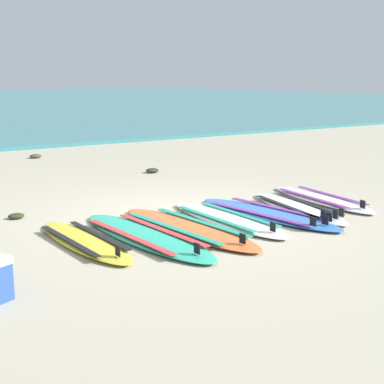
{
  "coord_description": "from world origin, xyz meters",
  "views": [
    {
      "loc": [
        -3.79,
        -6.02,
        1.85
      ],
      "look_at": [
        0.34,
        0.35,
        0.25
      ],
      "focal_mm": 51.94,
      "sensor_mm": 36.0,
      "label": 1
    }
  ],
  "objects_px": {
    "surfboard_0": "(84,241)",
    "surfboard_3": "(227,219)",
    "surfboard_6": "(321,199)",
    "surfboard_5": "(298,208)",
    "surfboard_1": "(145,236)",
    "surfboard_4": "(267,214)",
    "surfboard_2": "(187,228)"
  },
  "relations": [
    {
      "from": "surfboard_1",
      "to": "surfboard_2",
      "type": "height_order",
      "value": "same"
    },
    {
      "from": "surfboard_3",
      "to": "surfboard_6",
      "type": "xyz_separation_m",
      "value": [
        1.9,
        0.18,
        0.0
      ]
    },
    {
      "from": "surfboard_2",
      "to": "surfboard_5",
      "type": "distance_m",
      "value": 1.86
    },
    {
      "from": "surfboard_3",
      "to": "surfboard_4",
      "type": "relative_size",
      "value": 0.91
    },
    {
      "from": "surfboard_0",
      "to": "surfboard_6",
      "type": "height_order",
      "value": "same"
    },
    {
      "from": "surfboard_0",
      "to": "surfboard_3",
      "type": "height_order",
      "value": "same"
    },
    {
      "from": "surfboard_0",
      "to": "surfboard_5",
      "type": "relative_size",
      "value": 0.94
    },
    {
      "from": "surfboard_1",
      "to": "surfboard_3",
      "type": "xyz_separation_m",
      "value": [
        1.24,
        0.1,
        0.0
      ]
    },
    {
      "from": "surfboard_5",
      "to": "surfboard_6",
      "type": "distance_m",
      "value": 0.73
    },
    {
      "from": "surfboard_3",
      "to": "surfboard_0",
      "type": "bearing_deg",
      "value": 177.44
    },
    {
      "from": "surfboard_4",
      "to": "surfboard_3",
      "type": "bearing_deg",
      "value": 174.22
    },
    {
      "from": "surfboard_0",
      "to": "surfboard_5",
      "type": "height_order",
      "value": "same"
    },
    {
      "from": "surfboard_0",
      "to": "surfboard_4",
      "type": "distance_m",
      "value": 2.55
    },
    {
      "from": "surfboard_1",
      "to": "surfboard_4",
      "type": "xyz_separation_m",
      "value": [
        1.87,
        0.04,
        0.0
      ]
    },
    {
      "from": "surfboard_3",
      "to": "surfboard_6",
      "type": "bearing_deg",
      "value": 5.47
    },
    {
      "from": "surfboard_0",
      "to": "surfboard_5",
      "type": "xyz_separation_m",
      "value": [
        3.12,
        -0.13,
        0.0
      ]
    },
    {
      "from": "surfboard_2",
      "to": "surfboard_0",
      "type": "bearing_deg",
      "value": 172.31
    },
    {
      "from": "surfboard_0",
      "to": "surfboard_1",
      "type": "distance_m",
      "value": 0.7
    },
    {
      "from": "surfboard_3",
      "to": "surfboard_6",
      "type": "height_order",
      "value": "same"
    },
    {
      "from": "surfboard_6",
      "to": "surfboard_5",
      "type": "bearing_deg",
      "value": -162.19
    },
    {
      "from": "surfboard_0",
      "to": "surfboard_2",
      "type": "distance_m",
      "value": 1.27
    },
    {
      "from": "surfboard_3",
      "to": "surfboard_4",
      "type": "distance_m",
      "value": 0.63
    },
    {
      "from": "surfboard_0",
      "to": "surfboard_2",
      "type": "xyz_separation_m",
      "value": [
        1.26,
        -0.17,
        -0.0
      ]
    },
    {
      "from": "surfboard_2",
      "to": "surfboard_4",
      "type": "relative_size",
      "value": 1.03
    },
    {
      "from": "surfboard_2",
      "to": "surfboard_5",
      "type": "xyz_separation_m",
      "value": [
        1.86,
        0.04,
        0.0
      ]
    },
    {
      "from": "surfboard_1",
      "to": "surfboard_3",
      "type": "bearing_deg",
      "value": 4.66
    },
    {
      "from": "surfboard_6",
      "to": "surfboard_0",
      "type": "bearing_deg",
      "value": -178.56
    },
    {
      "from": "surfboard_2",
      "to": "surfboard_4",
      "type": "height_order",
      "value": "same"
    },
    {
      "from": "surfboard_4",
      "to": "surfboard_0",
      "type": "bearing_deg",
      "value": 176.64
    },
    {
      "from": "surfboard_0",
      "to": "surfboard_3",
      "type": "relative_size",
      "value": 0.91
    },
    {
      "from": "surfboard_3",
      "to": "surfboard_5",
      "type": "bearing_deg",
      "value": -1.96
    },
    {
      "from": "surfboard_0",
      "to": "surfboard_6",
      "type": "xyz_separation_m",
      "value": [
        3.81,
        0.1,
        -0.0
      ]
    }
  ]
}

